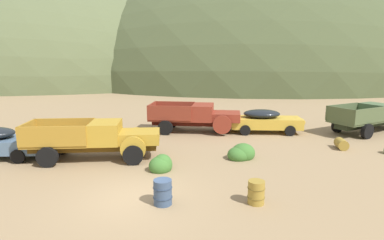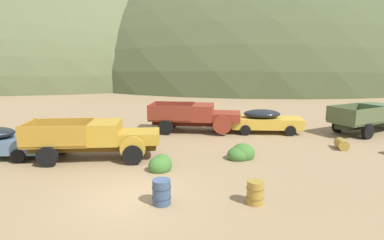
{
  "view_description": "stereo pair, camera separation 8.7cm",
  "coord_description": "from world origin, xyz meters",
  "px_view_note": "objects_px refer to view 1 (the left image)",
  "views": [
    {
      "loc": [
        0.17,
        -10.99,
        5.01
      ],
      "look_at": [
        3.31,
        7.03,
        1.41
      ],
      "focal_mm": 29.99,
      "sensor_mm": 36.0,
      "label": 1
    },
    {
      "loc": [
        0.25,
        -11.01,
        5.01
      ],
      "look_at": [
        3.31,
        7.03,
        1.41
      ],
      "focal_mm": 29.99,
      "sensor_mm": 36.0,
      "label": 2
    }
  ],
  "objects_px": {
    "oil_drum_spare": "(256,192)",
    "truck_rust_red": "(200,117)",
    "car_faded_yellow": "(268,121)",
    "truck_mustard": "(103,139)",
    "truck_weathered_green": "(375,117)",
    "oil_drum_foreground": "(163,192)",
    "oil_drum_tipped": "(341,144)"
  },
  "relations": [
    {
      "from": "oil_drum_spare",
      "to": "truck_rust_red",
      "type": "bearing_deg",
      "value": 88.78
    },
    {
      "from": "car_faded_yellow",
      "to": "truck_rust_red",
      "type": "bearing_deg",
      "value": -179.29
    },
    {
      "from": "truck_mustard",
      "to": "truck_weathered_green",
      "type": "distance_m",
      "value": 17.99
    },
    {
      "from": "truck_rust_red",
      "to": "car_faded_yellow",
      "type": "xyz_separation_m",
      "value": [
        4.44,
        -0.99,
        -0.22
      ]
    },
    {
      "from": "truck_mustard",
      "to": "car_faded_yellow",
      "type": "height_order",
      "value": "truck_mustard"
    },
    {
      "from": "oil_drum_foreground",
      "to": "oil_drum_tipped",
      "type": "height_order",
      "value": "oil_drum_foreground"
    },
    {
      "from": "truck_mustard",
      "to": "oil_drum_spare",
      "type": "bearing_deg",
      "value": -41.51
    },
    {
      "from": "oil_drum_foreground",
      "to": "truck_mustard",
      "type": "bearing_deg",
      "value": 114.21
    },
    {
      "from": "oil_drum_tipped",
      "to": "truck_rust_red",
      "type": "bearing_deg",
      "value": 141.84
    },
    {
      "from": "car_faded_yellow",
      "to": "truck_weathered_green",
      "type": "height_order",
      "value": "truck_weathered_green"
    },
    {
      "from": "truck_rust_red",
      "to": "oil_drum_spare",
      "type": "relative_size",
      "value": 7.7
    },
    {
      "from": "car_faded_yellow",
      "to": "oil_drum_foreground",
      "type": "xyz_separation_m",
      "value": [
        -7.87,
        -9.57,
        -0.37
      ]
    },
    {
      "from": "car_faded_yellow",
      "to": "oil_drum_tipped",
      "type": "height_order",
      "value": "car_faded_yellow"
    },
    {
      "from": "truck_rust_red",
      "to": "truck_weathered_green",
      "type": "bearing_deg",
      "value": 7.68
    },
    {
      "from": "truck_rust_red",
      "to": "oil_drum_foreground",
      "type": "height_order",
      "value": "truck_rust_red"
    },
    {
      "from": "truck_rust_red",
      "to": "oil_drum_foreground",
      "type": "distance_m",
      "value": 11.12
    },
    {
      "from": "truck_weathered_green",
      "to": "truck_mustard",
      "type": "bearing_deg",
      "value": 171.1
    },
    {
      "from": "truck_mustard",
      "to": "oil_drum_tipped",
      "type": "xyz_separation_m",
      "value": [
        12.84,
        -0.44,
        -0.73
      ]
    },
    {
      "from": "oil_drum_foreground",
      "to": "oil_drum_spare",
      "type": "relative_size",
      "value": 1.07
    },
    {
      "from": "truck_rust_red",
      "to": "oil_drum_tipped",
      "type": "xyz_separation_m",
      "value": [
        6.91,
        -5.43,
        -0.75
      ]
    },
    {
      "from": "truck_mustard",
      "to": "oil_drum_spare",
      "type": "height_order",
      "value": "truck_mustard"
    },
    {
      "from": "truck_mustard",
      "to": "car_faded_yellow",
      "type": "relative_size",
      "value": 1.27
    },
    {
      "from": "truck_mustard",
      "to": "car_faded_yellow",
      "type": "bearing_deg",
      "value": 26.42
    },
    {
      "from": "truck_mustard",
      "to": "oil_drum_foreground",
      "type": "relative_size",
      "value": 7.39
    },
    {
      "from": "car_faded_yellow",
      "to": "oil_drum_tipped",
      "type": "bearing_deg",
      "value": -47.66
    },
    {
      "from": "truck_mustard",
      "to": "truck_rust_red",
      "type": "xyz_separation_m",
      "value": [
        5.93,
        4.99,
        0.01
      ]
    },
    {
      "from": "truck_rust_red",
      "to": "oil_drum_spare",
      "type": "height_order",
      "value": "truck_rust_red"
    },
    {
      "from": "truck_weathered_green",
      "to": "oil_drum_spare",
      "type": "bearing_deg",
      "value": -161.48
    },
    {
      "from": "oil_drum_spare",
      "to": "oil_drum_foreground",
      "type": "bearing_deg",
      "value": 171.05
    },
    {
      "from": "oil_drum_tipped",
      "to": "oil_drum_spare",
      "type": "relative_size",
      "value": 1.24
    },
    {
      "from": "truck_rust_red",
      "to": "truck_weathered_green",
      "type": "height_order",
      "value": "same"
    },
    {
      "from": "truck_mustard",
      "to": "oil_drum_spare",
      "type": "relative_size",
      "value": 7.92
    }
  ]
}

